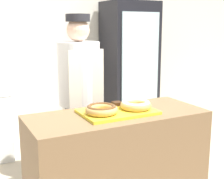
% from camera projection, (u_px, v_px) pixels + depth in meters
% --- Properties ---
extents(wall_back, '(8.00, 0.06, 2.70)m').
position_uv_depth(wall_back, '(45.00, 43.00, 4.31)').
color(wall_back, silver).
rests_on(wall_back, ground_plane).
extents(display_counter, '(1.47, 0.62, 0.89)m').
position_uv_depth(display_counter, '(117.00, 164.00, 2.64)').
color(display_counter, brown).
rests_on(display_counter, ground_plane).
extents(serving_tray, '(0.60, 0.40, 0.02)m').
position_uv_depth(serving_tray, '(118.00, 112.00, 2.54)').
color(serving_tray, yellow).
rests_on(serving_tray, display_counter).
extents(donut_chocolate_glaze, '(0.26, 0.26, 0.07)m').
position_uv_depth(donut_chocolate_glaze, '(102.00, 109.00, 2.44)').
color(donut_chocolate_glaze, tan).
rests_on(donut_chocolate_glaze, serving_tray).
extents(donut_light_glaze, '(0.26, 0.26, 0.07)m').
position_uv_depth(donut_light_glaze, '(136.00, 104.00, 2.58)').
color(donut_light_glaze, tan).
rests_on(donut_light_glaze, serving_tray).
extents(brownie_back_left, '(0.08, 0.08, 0.03)m').
position_uv_depth(brownie_back_left, '(102.00, 106.00, 2.63)').
color(brownie_back_left, '#382111').
rests_on(brownie_back_left, serving_tray).
extents(brownie_back_right, '(0.08, 0.08, 0.03)m').
position_uv_depth(brownie_back_right, '(117.00, 104.00, 2.70)').
color(brownie_back_right, '#382111').
rests_on(brownie_back_right, serving_tray).
extents(baker_person, '(0.41, 0.41, 1.70)m').
position_uv_depth(baker_person, '(80.00, 97.00, 3.10)').
color(baker_person, '#4C4C51').
rests_on(baker_person, ground_plane).
extents(beverage_fridge, '(0.71, 0.60, 1.92)m').
position_uv_depth(beverage_fridge, '(129.00, 69.00, 4.56)').
color(beverage_fridge, black).
rests_on(beverage_fridge, ground_plane).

